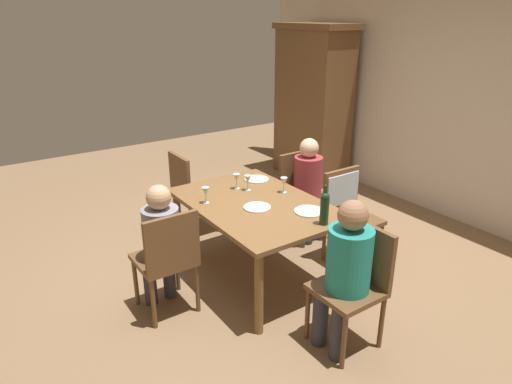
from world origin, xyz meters
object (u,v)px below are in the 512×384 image
wine_glass_near_right (284,182)px  chair_right_end (356,278)px  armoire_cabinet (313,103)px  chair_far_left (302,189)px  wine_glass_far (248,180)px  person_man_guest (346,266)px  wine_glass_near_left (206,192)px  person_man_bearded (161,238)px  chair_far_right (346,203)px  person_woman_host (309,182)px  dinner_plate_guest_right (257,179)px  chair_near (168,256)px  wine_glass_centre (236,178)px  chair_left_end (190,188)px  wine_bottle_tall_green (325,207)px  dinner_plate_host (309,211)px  dinner_plate_guest_left (257,207)px  dining_table (256,211)px

wine_glass_near_right → chair_right_end: bearing=-12.4°
armoire_cabinet → chair_right_end: (3.01, -2.18, -0.56)m
chair_far_left → wine_glass_far: (0.14, -0.80, 0.32)m
person_man_guest → wine_glass_far: 1.45m
wine_glass_near_left → person_man_bearded: bearing=-67.9°
armoire_cabinet → chair_far_right: size_ratio=2.37×
person_woman_host → wine_glass_far: (0.03, -0.80, 0.20)m
chair_far_right → dinner_plate_guest_right: size_ratio=3.76×
chair_near → person_woman_host: bearing=12.7°
chair_near → dinner_plate_guest_right: size_ratio=3.76×
chair_far_left → wine_glass_near_right: (0.38, -0.55, 0.32)m
chair_near → chair_right_end: size_ratio=1.00×
chair_right_end → wine_glass_centre: chair_right_end is taller
wine_glass_near_right → chair_far_right: bearing=63.7°
chair_left_end → person_man_guest: person_man_guest is taller
wine_glass_near_right → dinner_plate_guest_right: wine_glass_near_right is taller
chair_left_end → person_man_guest: (2.29, 0.06, 0.13)m
wine_glass_near_right → wine_bottle_tall_green: bearing=-12.0°
armoire_cabinet → wine_glass_far: (1.58, -2.17, -0.25)m
chair_near → dinner_plate_host: size_ratio=3.65×
wine_glass_far → chair_far_left: bearing=100.2°
person_woman_host → wine_glass_far: size_ratio=7.48×
wine_glass_centre → dinner_plate_guest_left: wine_glass_centre is taller
dinner_plate_host → person_man_guest: bearing=-21.1°
chair_right_end → wine_glass_far: 1.47m
wine_glass_far → chair_far_right: bearing=57.4°
person_woman_host → chair_right_end: bearing=61.0°
person_woman_host → wine_glass_far: person_woman_host is taller
chair_far_left → person_man_guest: 1.84m
dining_table → person_man_bearded: size_ratio=1.39×
chair_right_end → wine_glass_near_right: chair_right_end is taller
chair_left_end → chair_far_right: size_ratio=1.00×
dinner_plate_guest_left → dinner_plate_guest_right: size_ratio=0.97×
chair_near → chair_left_end: same height
chair_far_right → chair_right_end: bearing=48.7°
wine_glass_near_right → dinner_plate_guest_right: 0.43m
chair_near → wine_glass_centre: bearing=26.6°
dining_table → chair_near: 0.91m
chair_right_end → chair_far_right: same height
wine_bottle_tall_green → dinner_plate_host: 0.28m
person_man_bearded → wine_bottle_tall_green: person_man_bearded is taller
chair_far_left → person_woman_host: (0.11, -0.00, 0.11)m
wine_bottle_tall_green → dinner_plate_host: bearing=167.1°
person_woman_host → wine_glass_centre: (-0.06, -0.86, 0.20)m
armoire_cabinet → person_woman_host: size_ratio=1.96×
wine_glass_near_right → wine_glass_far: same height
chair_near → person_man_bearded: 0.15m
chair_left_end → chair_near: bearing=-33.4°
person_man_bearded → armoire_cabinet: bearing=30.1°
chair_far_left → wine_bottle_tall_green: (1.10, -0.70, 0.36)m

